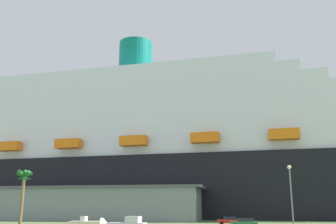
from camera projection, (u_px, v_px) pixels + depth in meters
ground_plane at (161, 221)px, 94.41m from camera, size 600.00×600.00×0.00m
cruise_ship at (203, 157)px, 123.44m from camera, size 218.54×36.80×66.06m
terminal_building at (74, 204)px, 105.42m from camera, size 73.89×29.21×8.64m
pickup_truck at (128, 224)px, 55.84m from camera, size 5.64×2.37×2.20m
small_boat_on_trailer at (91, 224)px, 57.32m from camera, size 7.43×2.41×2.15m
palm_tree at (24, 181)px, 75.77m from camera, size 3.39×3.29×10.72m
street_lamp at (291, 189)px, 53.53m from camera, size 0.56×0.56×9.29m
parked_car_green_wagon at (245, 223)px, 67.50m from camera, size 4.79×2.08×1.58m
parked_car_red_hatchback at (229, 221)px, 77.12m from camera, size 4.63×2.63×1.58m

